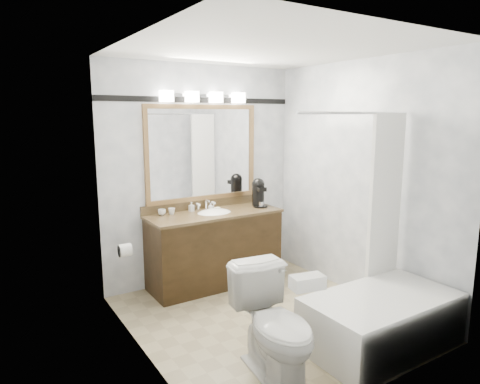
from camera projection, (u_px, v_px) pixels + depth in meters
room at (267, 191)px, 3.90m from camera, size 2.42×2.62×2.52m
vanity at (215, 247)px, 4.90m from camera, size 1.53×0.58×0.97m
mirror at (202, 153)px, 4.93m from camera, size 1.40×0.04×1.10m
vanity_light_bar at (204, 97)px, 4.77m from camera, size 1.02×0.14×0.12m
accent_stripe at (201, 100)px, 4.83m from camera, size 2.40×0.01×0.06m
bathtub at (381, 313)px, 3.62m from camera, size 1.30×0.75×1.96m
tp_roll at (125, 250)px, 3.96m from camera, size 0.11×0.12×0.12m
toilet at (276, 325)px, 3.15m from camera, size 0.55×0.85×0.81m
tissue_box at (307, 282)px, 2.79m from camera, size 0.24×0.16×0.09m
coffee_maker at (258, 192)px, 5.12m from camera, size 0.18×0.22×0.34m
cup_left at (162, 212)px, 4.68m from camera, size 0.09×0.09×0.07m
cup_right at (172, 211)px, 4.72m from camera, size 0.09×0.09×0.07m
soap_bottle_a at (191, 207)px, 4.87m from camera, size 0.06×0.06×0.11m
soap_bottle_b at (211, 206)px, 4.97m from camera, size 0.07×0.07×0.08m
soap_bar at (217, 208)px, 4.97m from camera, size 0.08×0.06×0.02m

